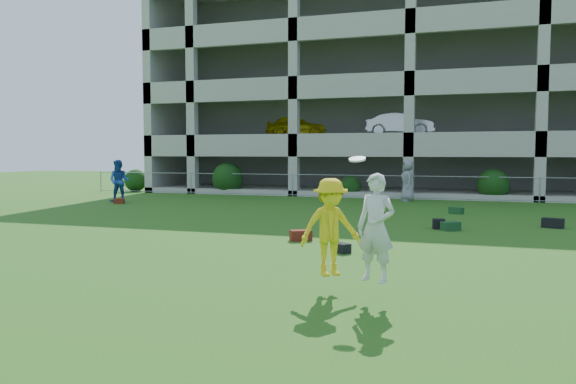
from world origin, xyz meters
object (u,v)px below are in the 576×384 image
(bystander_a, at_px, (119,181))
(crate_d, at_px, (439,224))
(parking_garage, at_px, (424,94))
(frisbee_contest, at_px, (343,227))
(bystander_c, at_px, (408,180))

(bystander_a, xyz_separation_m, crate_d, (14.72, -4.91, -0.83))
(bystander_a, height_order, parking_garage, parking_garage)
(frisbee_contest, bearing_deg, bystander_c, 93.02)
(bystander_c, bearing_deg, parking_garage, 159.62)
(bystander_a, bearing_deg, crate_d, -35.19)
(bystander_a, height_order, frisbee_contest, frisbee_contest)
(bystander_c, height_order, crate_d, bystander_c)
(bystander_a, relative_size, bystander_c, 0.99)
(crate_d, height_order, frisbee_contest, frisbee_contest)
(crate_d, xyz_separation_m, parking_garage, (-2.11, 19.44, 5.86))
(bystander_c, distance_m, frisbee_contest, 18.32)
(bystander_c, xyz_separation_m, crate_d, (1.98, -9.60, -0.84))
(bystander_c, xyz_separation_m, parking_garage, (-0.13, 9.85, 5.02))
(frisbee_contest, bearing_deg, parking_garage, 92.23)
(bystander_a, distance_m, bystander_c, 13.57)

